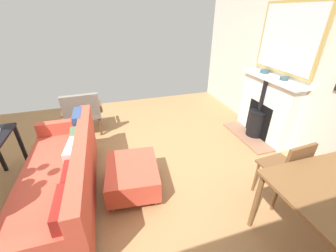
{
  "coord_description": "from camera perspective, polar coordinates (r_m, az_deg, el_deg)",
  "views": [
    {
      "loc": [
        0.08,
        2.45,
        2.03
      ],
      "look_at": [
        -0.63,
        0.17,
        0.72
      ],
      "focal_mm": 22.51,
      "sensor_mm": 36.0,
      "label": 1
    }
  ],
  "objects": [
    {
      "name": "ground_plane",
      "position": [
        3.19,
        -11.96,
        -11.79
      ],
      "size": [
        5.5,
        5.4,
        0.01
      ],
      "primitive_type": "cube",
      "color": "#A87A4C"
    },
    {
      "name": "wall_left",
      "position": [
        3.81,
        32.3,
        13.71
      ],
      "size": [
        0.12,
        5.4,
        2.65
      ],
      "primitive_type": "cube",
      "color": "beige",
      "rests_on": "ground"
    },
    {
      "name": "fireplace",
      "position": [
        4.07,
        24.66,
        3.8
      ],
      "size": [
        0.59,
        1.22,
        1.1
      ],
      "color": "#93664C",
      "rests_on": "ground"
    },
    {
      "name": "mirror_over_mantel",
      "position": [
        3.88,
        29.83,
        19.8
      ],
      "size": [
        0.04,
        1.16,
        1.02
      ],
      "color": "tan"
    },
    {
      "name": "mantel_bowl_near",
      "position": [
        4.07,
        24.71,
        13.3
      ],
      "size": [
        0.15,
        0.15,
        0.05
      ],
      "color": "#334C56",
      "rests_on": "fireplace"
    },
    {
      "name": "mantel_bowl_far",
      "position": [
        3.77,
        28.93,
        11.22
      ],
      "size": [
        0.13,
        0.13,
        0.05
      ],
      "color": "#334C56",
      "rests_on": "fireplace"
    },
    {
      "name": "sofa",
      "position": [
        2.78,
        -26.37,
        -12.1
      ],
      "size": [
        0.84,
        2.07,
        0.8
      ],
      "color": "#B2B2B7",
      "rests_on": "ground"
    },
    {
      "name": "ottoman",
      "position": [
        2.74,
        -9.56,
        -12.94
      ],
      "size": [
        0.7,
        0.81,
        0.37
      ],
      "color": "#B2B2B7",
      "rests_on": "ground"
    },
    {
      "name": "armchair_accent",
      "position": [
        4.05,
        -22.16,
        3.85
      ],
      "size": [
        0.7,
        0.61,
        0.83
      ],
      "color": "brown",
      "rests_on": "ground"
    },
    {
      "name": "dining_chair_near_fireplace",
      "position": [
        2.72,
        29.65,
        -9.72
      ],
      "size": [
        0.43,
        0.43,
        0.85
      ],
      "color": "brown",
      "rests_on": "ground"
    }
  ]
}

